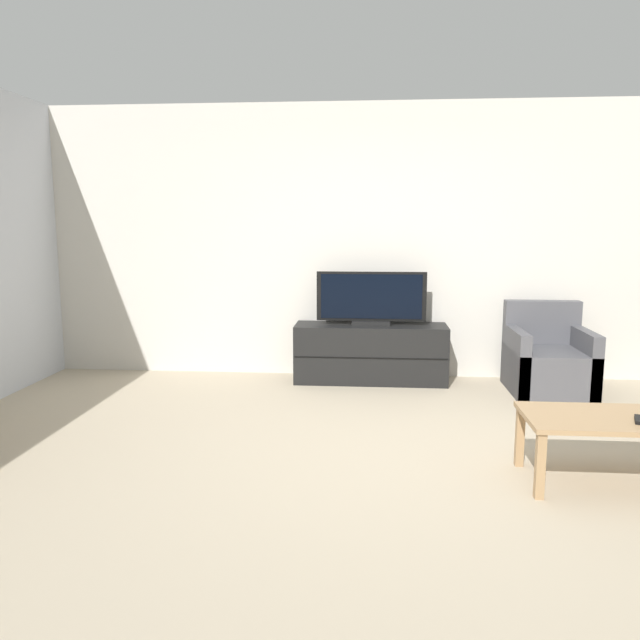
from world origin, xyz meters
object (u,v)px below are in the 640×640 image
Objects in this scene: tv at (371,300)px; coffee_table at (611,425)px; remote at (639,420)px; armchair at (548,362)px; tv_stand at (371,353)px.

tv is 1.05× the size of coffee_table.
armchair is at bearing 107.39° from remote.
tv_stand is 9.49× the size of remote.
remote is (-0.09, -2.18, 0.15)m from armchair.
remote is at bearing -57.59° from tv.
tv_stand is at bearing 90.00° from tv.
tv reaches higher than remote.
tv is 2.88m from remote.
tv reaches higher than armchair.
tv_stand is at bearing 171.99° from armchair.
coffee_table is at bearing 165.45° from remote.
armchair is 2.19m from remote.
remote is at bearing -57.61° from tv_stand.
tv_stand is 1.39× the size of tv.
tv is at bearing 172.07° from armchair.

